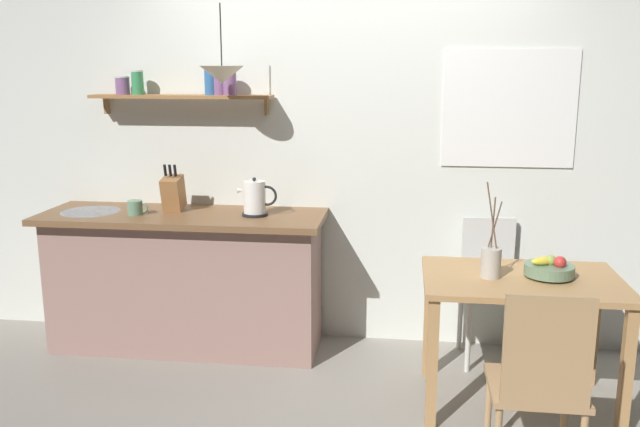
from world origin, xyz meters
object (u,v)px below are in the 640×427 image
at_px(electric_kettle, 255,199).
at_px(coffee_mug_by_sink, 136,208).
at_px(fruit_bowl, 549,268).
at_px(twig_vase, 491,261).
at_px(dining_table, 521,298).
at_px(pendant_lamp, 222,74).
at_px(knife_block, 173,193).
at_px(dining_chair_far, 490,281).
at_px(dining_chair_near, 540,379).

relative_size(electric_kettle, coffee_mug_by_sink, 1.88).
bearing_deg(fruit_bowl, twig_vase, -172.91).
distance_m(electric_kettle, coffee_mug_by_sink, 0.77).
distance_m(fruit_bowl, coffee_mug_by_sink, 2.51).
height_order(dining_table, coffee_mug_by_sink, coffee_mug_by_sink).
bearing_deg(pendant_lamp, electric_kettle, 24.02).
relative_size(dining_table, knife_block, 3.36).
relative_size(dining_chair_far, electric_kettle, 3.55).
relative_size(dining_chair_far, coffee_mug_by_sink, 6.67).
bearing_deg(coffee_mug_by_sink, electric_kettle, 5.64).
bearing_deg(coffee_mug_by_sink, dining_chair_near, -27.57).
height_order(dining_table, dining_chair_far, dining_chair_far).
bearing_deg(dining_table, pendant_lamp, 165.48).
distance_m(dining_chair_near, dining_chair_far, 1.39).
distance_m(twig_vase, knife_block, 2.06).
bearing_deg(twig_vase, coffee_mug_by_sink, 167.77).
bearing_deg(pendant_lamp, dining_chair_far, 6.51).
relative_size(dining_table, electric_kettle, 4.16).
relative_size(twig_vase, knife_block, 1.66).
bearing_deg(knife_block, fruit_bowl, -14.15).
bearing_deg(coffee_mug_by_sink, knife_block, 35.42).
distance_m(dining_chair_far, pendant_lamp, 2.11).
bearing_deg(pendant_lamp, dining_chair_near, -35.10).
relative_size(coffee_mug_by_sink, pendant_lamp, 0.29).
bearing_deg(electric_kettle, dining_chair_far, 4.37).
distance_m(dining_chair_near, coffee_mug_by_sink, 2.63).
bearing_deg(electric_kettle, fruit_bowl, -16.43).
xyz_separation_m(dining_chair_near, coffee_mug_by_sink, (-2.30, 1.20, 0.45)).
bearing_deg(knife_block, coffee_mug_by_sink, -144.58).
height_order(fruit_bowl, pendant_lamp, pendant_lamp).
bearing_deg(pendant_lamp, coffee_mug_by_sink, 179.98).
relative_size(twig_vase, pendant_lamp, 1.11).
bearing_deg(dining_chair_near, dining_chair_far, 92.15).
bearing_deg(knife_block, pendant_lamp, -20.18).
bearing_deg(dining_chair_far, dining_chair_near, -87.85).
height_order(dining_chair_near, fruit_bowl, dining_chair_near).
relative_size(twig_vase, coffee_mug_by_sink, 3.86).
relative_size(knife_block, coffee_mug_by_sink, 2.33).
bearing_deg(dining_table, twig_vase, -174.32).
distance_m(dining_table, pendant_lamp, 2.15).
bearing_deg(fruit_bowl, pendant_lamp, 167.15).
xyz_separation_m(dining_chair_near, pendant_lamp, (-1.71, 1.20, 1.28)).
height_order(dining_table, knife_block, knife_block).
bearing_deg(dining_chair_near, dining_table, 87.54).
bearing_deg(pendant_lamp, knife_block, 159.82).
bearing_deg(twig_vase, dining_chair_near, -79.22).
bearing_deg(dining_chair_far, coffee_mug_by_sink, -175.20).
height_order(dining_chair_near, knife_block, knife_block).
relative_size(dining_table, dining_chair_far, 1.17).
relative_size(dining_table, fruit_bowl, 4.01).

